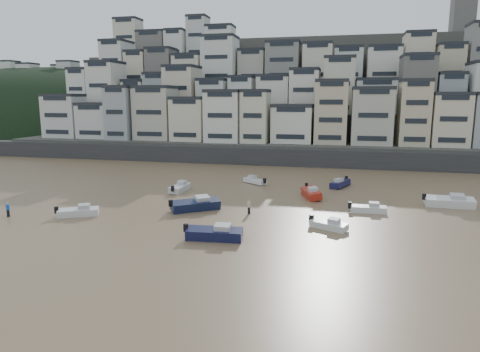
% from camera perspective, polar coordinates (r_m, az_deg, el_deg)
% --- Properties ---
extents(sea_strip, '(340.00, 340.00, 0.00)m').
position_cam_1_polar(sea_strip, '(213.46, -25.05, 5.76)').
color(sea_strip, '#455563').
rests_on(sea_strip, ground).
extents(harbor_wall, '(140.00, 3.00, 3.50)m').
position_cam_1_polar(harbor_wall, '(88.84, 5.45, 2.56)').
color(harbor_wall, '#38383A').
rests_on(harbor_wall, ground).
extents(hillside, '(141.04, 66.00, 50.00)m').
position_cam_1_polar(hillside, '(127.24, 10.21, 9.90)').
color(hillside, '#4C4C47').
rests_on(hillside, ground).
extents(headland, '(216.00, 135.00, 53.33)m').
position_cam_1_polar(headland, '(196.43, -23.39, 5.56)').
color(headland, black).
rests_on(headland, ground).
extents(boat_a, '(6.27, 2.53, 1.67)m').
position_cam_1_polar(boat_a, '(42.66, -3.44, -7.40)').
color(boat_a, '#13173D').
rests_on(boat_a, ground).
extents(boat_b, '(4.65, 3.24, 1.21)m').
position_cam_1_polar(boat_b, '(46.90, 11.74, -6.23)').
color(boat_b, silver).
rests_on(boat_b, ground).
extents(boat_c, '(6.64, 5.71, 1.81)m').
position_cam_1_polar(boat_c, '(53.60, -5.97, -3.63)').
color(boat_c, '#131B3C').
rests_on(boat_c, ground).
extents(boat_d, '(4.73, 1.74, 1.27)m').
position_cam_1_polar(boat_d, '(54.71, 16.76, -4.03)').
color(boat_d, silver).
rests_on(boat_d, ground).
extents(boat_e, '(3.73, 6.28, 1.63)m').
position_cam_1_polar(boat_e, '(60.95, 9.46, -2.08)').
color(boat_e, '#A62114').
rests_on(boat_e, ground).
extents(boat_f, '(2.04, 5.52, 1.48)m').
position_cam_1_polar(boat_f, '(64.66, -8.00, -1.38)').
color(boat_f, silver).
rests_on(boat_f, ground).
extents(boat_g, '(6.50, 2.22, 1.76)m').
position_cam_1_polar(boat_g, '(61.06, 26.16, -2.94)').
color(boat_g, silver).
rests_on(boat_g, ground).
extents(boat_h, '(4.71, 4.04, 1.29)m').
position_cam_1_polar(boat_h, '(69.64, 2.02, -0.52)').
color(boat_h, silver).
rests_on(boat_h, ground).
extents(boat_i, '(3.65, 5.63, 1.46)m').
position_cam_1_polar(boat_i, '(68.99, 13.22, -0.82)').
color(boat_i, '#151743').
rests_on(boat_i, ground).
extents(boat_j, '(5.26, 3.78, 1.38)m').
position_cam_1_polar(boat_j, '(54.30, -20.76, -4.32)').
color(boat_j, silver).
rests_on(boat_j, ground).
extents(person_blue, '(0.44, 0.44, 1.74)m').
position_cam_1_polar(person_blue, '(57.44, -28.55, -3.95)').
color(person_blue, blue).
rests_on(person_blue, ground).
extents(person_pink, '(0.44, 0.44, 1.74)m').
position_cam_1_polar(person_pink, '(51.77, 1.20, -4.12)').
color(person_pink, beige).
rests_on(person_pink, ground).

